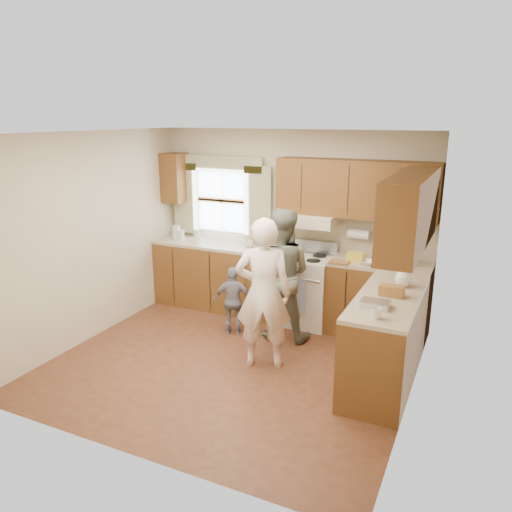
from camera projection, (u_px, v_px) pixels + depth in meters
The scene contains 6 objects.
room at pixel (231, 255), 5.25m from camera, with size 3.80×3.80×3.80m.
kitchen_fixtures at pixel (318, 272), 6.05m from camera, with size 3.80×2.25×2.15m.
stove at pixel (303, 288), 6.59m from camera, with size 0.76×0.67×1.07m.
woman_left at pixel (263, 293), 5.33m from camera, with size 0.61×0.40×1.66m, color white.
woman_right at pixel (280, 275), 6.02m from camera, with size 0.79×0.61×1.62m, color #213826.
child at pixel (233, 301), 6.22m from camera, with size 0.51×0.21×0.87m, color gray.
Camera 1 is at (2.37, -4.47, 2.67)m, focal length 35.00 mm.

